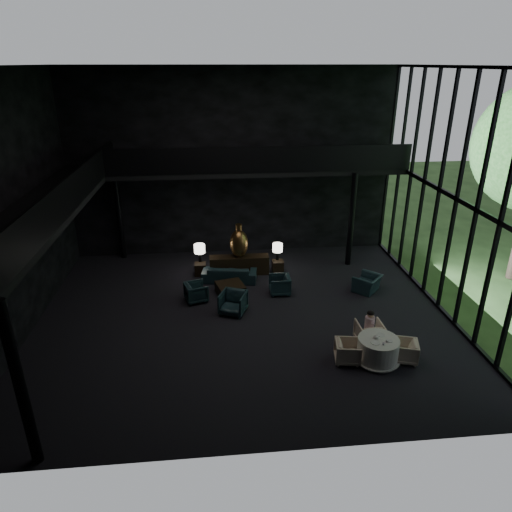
{
  "coord_description": "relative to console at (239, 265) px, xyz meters",
  "views": [
    {
      "loc": [
        -0.96,
        -13.62,
        8.08
      ],
      "look_at": [
        0.44,
        0.5,
        2.04
      ],
      "focal_mm": 32.0,
      "sensor_mm": 36.0,
      "label": 1
    }
  ],
  "objects": [
    {
      "name": "plate_b",
      "position": [
        3.74,
        -6.2,
        0.37
      ],
      "size": [
        0.3,
        0.3,
        0.02
      ],
      "primitive_type": "cylinder",
      "rotation": [
        0.0,
        0.0,
        -0.32
      ],
      "color": "white",
      "rests_on": "dining_table"
    },
    {
      "name": "dining_chair_west",
      "position": [
        2.75,
        -6.33,
        -0.04
      ],
      "size": [
        0.72,
        0.75,
        0.68
      ],
      "primitive_type": "imported",
      "rotation": [
        0.0,
        0.0,
        1.41
      ],
      "color": "beige",
      "rests_on": "floor"
    },
    {
      "name": "cereal_bowl",
      "position": [
        3.54,
        -6.36,
        0.41
      ],
      "size": [
        0.16,
        0.16,
        0.08
      ],
      "primitive_type": "ellipsoid",
      "color": "white",
      "rests_on": "dining_table"
    },
    {
      "name": "dining_chair_north",
      "position": [
        3.68,
        -5.47,
        0.02
      ],
      "size": [
        0.8,
        0.75,
        0.81
      ],
      "primitive_type": "imported",
      "rotation": [
        0.0,
        0.0,
        3.15
      ],
      "color": "beige",
      "rests_on": "floor"
    },
    {
      "name": "saucer",
      "position": [
        3.89,
        -6.54,
        0.37
      ],
      "size": [
        0.17,
        0.17,
        0.01
      ],
      "primitive_type": "cylinder",
      "rotation": [
        0.0,
        0.0,
        -0.15
      ],
      "color": "white",
      "rests_on": "dining_table"
    },
    {
      "name": "coffee_cup",
      "position": [
        3.79,
        -6.56,
        0.41
      ],
      "size": [
        0.11,
        0.11,
        0.07
      ],
      "primitive_type": "cylinder",
      "rotation": [
        0.0,
        0.0,
        -0.22
      ],
      "color": "white",
      "rests_on": "saucer"
    },
    {
      "name": "dining_table",
      "position": [
        3.61,
        -6.4,
        -0.06
      ],
      "size": [
        1.34,
        1.34,
        0.75
      ],
      "color": "white",
      "rests_on": "floor"
    },
    {
      "name": "column_sw",
      "position": [
        -5.05,
        -9.19,
        1.62
      ],
      "size": [
        0.24,
        0.24,
        4.0
      ],
      "primitive_type": "cylinder",
      "color": "black",
      "rests_on": "floor"
    },
    {
      "name": "plate_a",
      "position": [
        3.44,
        -6.57,
        0.37
      ],
      "size": [
        0.27,
        0.27,
        0.02
      ],
      "primitive_type": "cylinder",
      "rotation": [
        0.0,
        0.0,
        0.03
      ],
      "color": "white",
      "rests_on": "dining_table"
    },
    {
      "name": "railing_back",
      "position": [
        0.95,
        0.51,
        4.22
      ],
      "size": [
        12.0,
        0.06,
        1.0
      ],
      "primitive_type": "cube",
      "color": "black",
      "rests_on": "mezzanine_back"
    },
    {
      "name": "wall_front",
      "position": [
        -0.05,
        -9.49,
        3.62
      ],
      "size": [
        14.0,
        0.04,
        8.0
      ],
      "primitive_type": "cube",
      "color": "black",
      "rests_on": "ground"
    },
    {
      "name": "ceiling",
      "position": [
        -0.05,
        -3.49,
        7.62
      ],
      "size": [
        14.0,
        12.0,
        0.02
      ],
      "primitive_type": "cube",
      "color": "black",
      "rests_on": "ground"
    },
    {
      "name": "column_nw",
      "position": [
        -5.05,
        2.21,
        1.62
      ],
      "size": [
        0.24,
        0.24,
        4.0
      ],
      "primitive_type": "cylinder",
      "color": "black",
      "rests_on": "floor"
    },
    {
      "name": "mezzanine_left",
      "position": [
        -6.05,
        -3.49,
        3.62
      ],
      "size": [
        2.0,
        12.0,
        0.25
      ],
      "primitive_type": "cube",
      "color": "black",
      "rests_on": "wall_left"
    },
    {
      "name": "lounge_armchair_south",
      "position": [
        -0.43,
        -3.2,
        0.1
      ],
      "size": [
        1.2,
        1.17,
        0.97
      ],
      "primitive_type": "imported",
      "rotation": [
        0.0,
        0.0,
        -0.39
      ],
      "color": "black",
      "rests_on": "floor"
    },
    {
      "name": "window_armchair",
      "position": [
        4.75,
        -2.05,
        0.01
      ],
      "size": [
        1.05,
        1.06,
        0.79
      ],
      "primitive_type": "imported",
      "rotation": [
        0.0,
        0.0,
        -2.32
      ],
      "color": "#142535",
      "rests_on": "floor"
    },
    {
      "name": "dining_chair_east",
      "position": [
        4.42,
        -6.45,
        -0.06
      ],
      "size": [
        0.74,
        0.77,
        0.64
      ],
      "primitive_type": "imported",
      "rotation": [
        0.0,
        0.0,
        -1.86
      ],
      "color": "beige",
      "rests_on": "floor"
    },
    {
      "name": "wall_left",
      "position": [
        -7.05,
        -3.49,
        3.62
      ],
      "size": [
        0.04,
        12.0,
        8.0
      ],
      "primitive_type": "cube",
      "color": "black",
      "rests_on": "ground"
    },
    {
      "name": "railing_left",
      "position": [
        -5.05,
        -3.49,
        4.22
      ],
      "size": [
        0.06,
        12.0,
        1.0
      ],
      "primitive_type": "cube",
      "color": "black",
      "rests_on": "mezzanine_left"
    },
    {
      "name": "column_ne",
      "position": [
        4.75,
        0.51,
        1.62
      ],
      "size": [
        0.24,
        0.24,
        4.0
      ],
      "primitive_type": "cylinder",
      "color": "black",
      "rests_on": "floor"
    },
    {
      "name": "coffee_table",
      "position": [
        -0.46,
        -1.82,
        -0.17
      ],
      "size": [
        1.17,
        1.17,
        0.43
      ],
      "primitive_type": "cube",
      "rotation": [
        0.0,
        0.0,
        0.26
      ],
      "color": "black",
      "rests_on": "floor"
    },
    {
      "name": "cream_pot",
      "position": [
        3.63,
        -6.7,
        0.4
      ],
      "size": [
        0.07,
        0.07,
        0.07
      ],
      "primitive_type": "cylinder",
      "rotation": [
        0.0,
        0.0,
        -0.2
      ],
      "color": "#99999E",
      "rests_on": "dining_table"
    },
    {
      "name": "curtain_wall",
      "position": [
        6.9,
        -3.49,
        3.62
      ],
      "size": [
        0.2,
        12.0,
        8.0
      ],
      "primitive_type": null,
      "color": "black",
      "rests_on": "ground"
    },
    {
      "name": "table_lamp_right",
      "position": [
        1.6,
        0.13,
        0.62
      ],
      "size": [
        0.42,
        0.42,
        0.7
      ],
      "color": "black",
      "rests_on": "side_table_right"
    },
    {
      "name": "mezzanine_back",
      "position": [
        0.95,
        1.51,
        3.62
      ],
      "size": [
        12.0,
        2.0,
        0.25
      ],
      "primitive_type": "cube",
      "color": "black",
      "rests_on": "wall_back"
    },
    {
      "name": "bronze_urn",
      "position": [
        -0.0,
        -0.01,
        0.98
      ],
      "size": [
        0.74,
        0.74,
        1.38
      ],
      "color": "#B87642",
      "rests_on": "console"
    },
    {
      "name": "lounge_armchair_west",
      "position": [
        -1.72,
        -2.18,
        0.0
      ],
      "size": [
        0.89,
        0.92,
        0.77
      ],
      "primitive_type": "imported",
      "rotation": [
        0.0,
        0.0,
        1.87
      ],
      "color": "black",
      "rests_on": "floor"
    },
    {
      "name": "side_table_left",
      "position": [
        -1.6,
        0.05,
        -0.13
      ],
      "size": [
        0.45,
        0.45,
        0.5
      ],
      "primitive_type": "cube",
      "color": "black",
      "rests_on": "floor"
    },
    {
      "name": "sofa",
      "position": [
        -0.44,
        -0.63,
        0.05
      ],
      "size": [
        2.3,
        1.0,
        0.87
      ],
      "primitive_type": "imported",
      "rotation": [
        0.0,
        0.0,
        2.98
      ],
      "color": "black",
      "rests_on": "floor"
    },
    {
      "name": "wall_back",
      "position": [
        -0.05,
        2.51,
        3.62
      ],
      "size": [
        14.0,
        0.04,
        8.0
      ],
      "primitive_type": "cube",
      "color": "black",
      "rests_on": "ground"
    },
    {
      "name": "table_lamp_left",
      "position": [
        -1.6,
        0.26,
        0.65
      ],
      "size": [
        0.45,
        0.45,
        0.75
      ],
      "color": "black",
      "rests_on": "side_table_left"
    },
    {
      "name": "lounge_armchair_east",
      "position": [
        1.4,
        -1.9,
        0.01
      ],
      "size": [
        0.73,
        0.78,
        0.79
      ],
      "primitive_type": "imported",
      "rotation": [
        0.0,
        0.0,
        -1.59
      ],
      "color": "black",
      "rests_on": "floor"
    },
    {
      "name": "child",
      "position": [
        3.68,
        -5.39,
        0.39
      ],
      "size": [
        0.3,
        0.3,
        0.65
      ],
      "rotation": [
        0.0,
        0.0,
        3.14
      ],
      "color": "pink",
      "rests_on": "dining_chair_north"
    },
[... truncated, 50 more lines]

